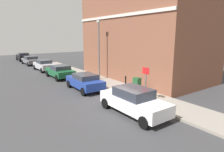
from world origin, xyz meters
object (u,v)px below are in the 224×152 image
object	(u,v)px
car_silver	(44,65)
street_sign	(146,79)
car_green	(60,71)
car_blue	(85,81)
utility_cabinet	(137,86)
bollard_near_cabinet	(126,81)
car_grey	(31,60)
car_black	(23,57)
car_white	(134,101)
lamppost	(99,47)

from	to	relation	value
car_silver	street_sign	world-z (taller)	street_sign
car_green	car_silver	world-z (taller)	car_silver
car_blue	street_sign	bearing A→B (deg)	-160.08
car_silver	utility_cabinet	world-z (taller)	car_silver
car_green	bollard_near_cabinet	xyz separation A→B (m)	(2.72, -7.63, -0.01)
car_grey	utility_cabinet	distance (m)	21.29
car_blue	car_silver	bearing A→B (deg)	1.54
car_black	utility_cabinet	size ratio (longest dim) A/B	3.62
car_grey	street_sign	world-z (taller)	street_sign
car_white	car_silver	size ratio (longest dim) A/B	1.06
car_white	bollard_near_cabinet	distance (m)	5.05
car_black	utility_cabinet	bearing A→B (deg)	-173.70
car_silver	street_sign	distance (m)	16.41
car_grey	bollard_near_cabinet	distance (m)	19.85
car_silver	car_grey	world-z (taller)	car_silver
street_sign	car_black	bearing A→B (deg)	93.53
car_white	lamppost	size ratio (longest dim) A/B	0.77
car_grey	car_black	xyz separation A→B (m)	(0.08, 5.81, 0.05)
car_white	car_silver	world-z (taller)	car_white
car_white	street_sign	bearing A→B (deg)	-64.42
car_green	lamppost	world-z (taller)	lamppost
car_silver	car_blue	bearing A→B (deg)	179.00
car_black	car_silver	bearing A→B (deg)	-179.45
car_grey	car_black	distance (m)	5.81
bollard_near_cabinet	lamppost	xyz separation A→B (m)	(0.04, 4.19, 2.60)
lamppost	bollard_near_cabinet	bearing A→B (deg)	-90.57
car_black	car_grey	bearing A→B (deg)	179.76
car_blue	bollard_near_cabinet	distance (m)	3.37
utility_cabinet	car_green	bearing A→B (deg)	106.07
car_black	street_sign	world-z (taller)	street_sign
car_white	utility_cabinet	bearing A→B (deg)	-45.91
car_green	car_black	xyz separation A→B (m)	(-0.07, 17.81, 0.02)
car_black	street_sign	distance (m)	28.79
car_white	bollard_near_cabinet	xyz separation A→B (m)	(2.85, 4.16, -0.08)
utility_cabinet	lamppost	size ratio (longest dim) A/B	0.20
car_white	lamppost	bearing A→B (deg)	-19.35
bollard_near_cabinet	street_sign	xyz separation A→B (m)	(-1.03, -3.28, 0.96)
car_green	lamppost	xyz separation A→B (m)	(2.77, -3.45, 2.59)
car_green	car_silver	size ratio (longest dim) A/B	0.96
car_silver	utility_cabinet	size ratio (longest dim) A/B	3.63
car_blue	car_black	bearing A→B (deg)	1.43
car_green	car_black	bearing A→B (deg)	-0.21
car_blue	car_silver	world-z (taller)	car_silver
car_white	car_green	size ratio (longest dim) A/B	1.10
car_blue	car_black	distance (m)	23.52
utility_cabinet	street_sign	world-z (taller)	street_sign
car_black	lamppost	world-z (taller)	lamppost
bollard_near_cabinet	street_sign	size ratio (longest dim) A/B	0.45
street_sign	car_silver	bearing A→B (deg)	96.24
car_green	car_blue	bearing A→B (deg)	179.08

